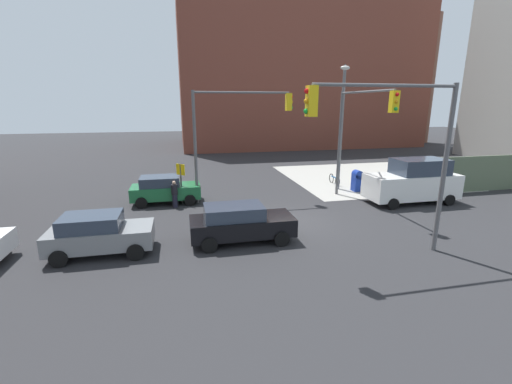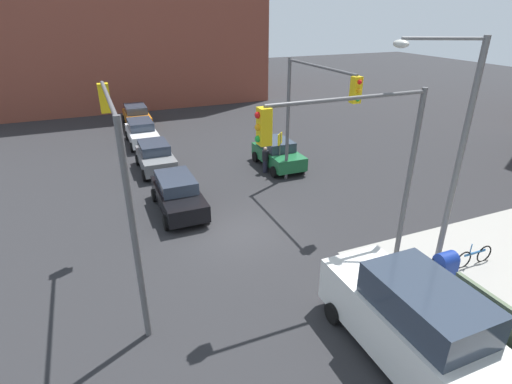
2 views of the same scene
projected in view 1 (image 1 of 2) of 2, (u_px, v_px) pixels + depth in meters
ground_plane at (293, 222)px, 17.23m from camera, size 120.00×120.00×0.00m
sidewalk_corner at (364, 177)px, 27.61m from camera, size 12.00×12.00×0.01m
building_warehouse_north at (293, 78)px, 49.31m from camera, size 32.00×18.00×18.65m
smokestack at (428, 80)px, 49.66m from camera, size 1.80×1.80×17.96m
traffic_signal_nw_corner at (234, 123)px, 19.85m from camera, size 5.94×0.36×6.50m
traffic_signal_se_corner at (396, 136)px, 12.28m from camera, size 5.87×0.36×6.50m
traffic_signal_ne_corner at (358, 124)px, 19.19m from camera, size 0.36×5.71×6.50m
street_lamp_corner at (342, 120)px, 22.27m from camera, size 1.43×2.44×8.00m
warning_sign_two_way at (181, 176)px, 19.96m from camera, size 0.48×0.48×2.40m
mailbox_blue at (357, 180)px, 23.06m from camera, size 0.56×0.64×1.43m
coupe_gray at (99, 234)px, 13.37m from camera, size 3.90×2.02×1.62m
hatchback_green at (165, 189)px, 20.29m from camera, size 3.99×2.02×1.62m
sedan_black at (240, 223)px, 14.61m from camera, size 4.41×2.02×1.62m
van_white_delivery at (413, 181)px, 20.30m from camera, size 5.40×2.32×2.62m
pedestrian_crossing at (175, 194)px, 19.41m from camera, size 0.36×0.36×1.55m
bicycle_leaning_on_fence at (334, 180)px, 25.11m from camera, size 0.05×1.75×0.97m
bicycle_at_crosswalk at (159, 193)px, 21.39m from camera, size 1.75×0.05×0.97m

